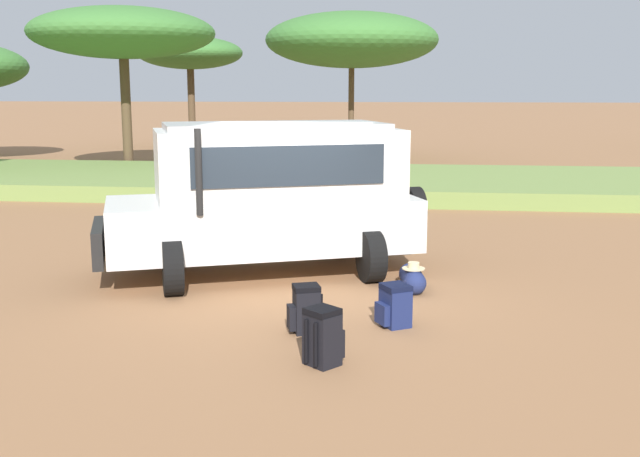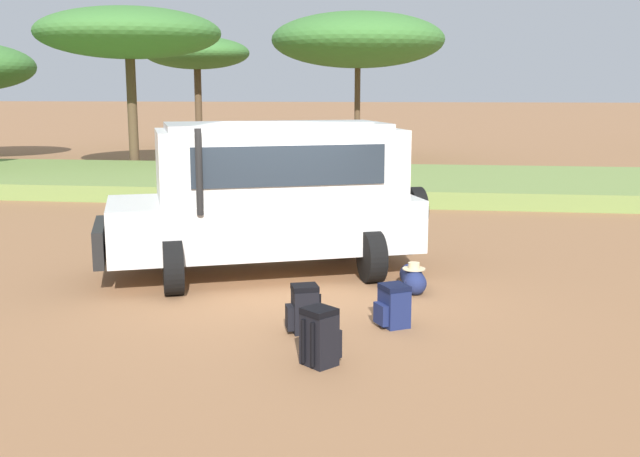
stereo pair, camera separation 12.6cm
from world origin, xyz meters
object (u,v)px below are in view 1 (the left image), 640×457
at_px(safari_vehicle, 270,195).
at_px(backpack_beside_front_wheel, 306,309).
at_px(acacia_tree_centre_back, 190,53).
at_px(acacia_tree_right_mid, 123,34).
at_px(acacia_tree_far_right, 352,40).
at_px(backpack_near_rear_wheel, 323,337).
at_px(duffel_bag_low_black_case, 412,278).
at_px(backpack_cluster_center, 395,306).

height_order(safari_vehicle, backpack_beside_front_wheel, safari_vehicle).
bearing_deg(acacia_tree_centre_back, acacia_tree_right_mid, -84.32).
bearing_deg(acacia_tree_right_mid, acacia_tree_far_right, 37.43).
bearing_deg(backpack_near_rear_wheel, acacia_tree_right_mid, 116.87).
xyz_separation_m(safari_vehicle, duffel_bag_low_black_case, (2.31, -0.77, -1.12)).
xyz_separation_m(acacia_tree_centre_back, acacia_tree_far_right, (8.83, -6.28, 0.20)).
bearing_deg(backpack_cluster_center, backpack_beside_front_wheel, -160.43).
distance_m(backpack_beside_front_wheel, backpack_cluster_center, 1.15).
height_order(safari_vehicle, backpack_cluster_center, safari_vehicle).
height_order(backpack_beside_front_wheel, acacia_tree_centre_back, acacia_tree_centre_back).
height_order(backpack_cluster_center, acacia_tree_far_right, acacia_tree_far_right).
height_order(backpack_beside_front_wheel, duffel_bag_low_black_case, backpack_beside_front_wheel).
distance_m(acacia_tree_centre_back, acacia_tree_far_right, 10.84).
distance_m(backpack_cluster_center, duffel_bag_low_black_case, 1.81).
xyz_separation_m(safari_vehicle, backpack_cluster_center, (2.09, -2.56, -1.03)).
height_order(safari_vehicle, acacia_tree_right_mid, acacia_tree_right_mid).
xyz_separation_m(backpack_beside_front_wheel, backpack_cluster_center, (1.09, 0.39, -0.03)).
bearing_deg(backpack_near_rear_wheel, backpack_beside_front_wheel, 107.91).
xyz_separation_m(duffel_bag_low_black_case, acacia_tree_right_mid, (-10.27, 15.12, 4.71)).
bearing_deg(duffel_bag_low_black_case, backpack_cluster_center, -97.12).
relative_size(backpack_cluster_center, backpack_near_rear_wheel, 0.85).
distance_m(backpack_near_rear_wheel, acacia_tree_right_mid, 21.10).
bearing_deg(acacia_tree_far_right, backpack_cluster_center, -83.92).
bearing_deg(backpack_beside_front_wheel, duffel_bag_low_black_case, 59.04).
height_order(backpack_beside_front_wheel, backpack_cluster_center, backpack_beside_front_wheel).
xyz_separation_m(safari_vehicle, backpack_beside_front_wheel, (1.00, -2.95, -1.00)).
relative_size(duffel_bag_low_black_case, acacia_tree_far_right, 0.12).
distance_m(backpack_near_rear_wheel, acacia_tree_centre_back, 32.55).
xyz_separation_m(acacia_tree_right_mid, acacia_tree_far_right, (7.62, 5.84, 0.07)).
xyz_separation_m(safari_vehicle, backpack_near_rear_wheel, (1.35, -4.02, -0.98)).
distance_m(backpack_beside_front_wheel, backpack_near_rear_wheel, 1.12).
distance_m(duffel_bag_low_black_case, acacia_tree_centre_back, 29.90).
relative_size(duffel_bag_low_black_case, acacia_tree_centre_back, 0.16).
bearing_deg(acacia_tree_centre_back, backpack_cluster_center, -68.81).
xyz_separation_m(backpack_near_rear_wheel, acacia_tree_far_right, (-1.68, 24.21, 4.64)).
bearing_deg(acacia_tree_far_right, duffel_bag_low_black_case, -82.80).
height_order(safari_vehicle, acacia_tree_far_right, acacia_tree_far_right).
height_order(duffel_bag_low_black_case, acacia_tree_right_mid, acacia_tree_right_mid).
height_order(backpack_beside_front_wheel, acacia_tree_right_mid, acacia_tree_right_mid).
bearing_deg(acacia_tree_right_mid, backpack_beside_front_wheel, -62.61).
bearing_deg(acacia_tree_right_mid, acacia_tree_centre_back, 95.68).
relative_size(safari_vehicle, acacia_tree_far_right, 0.74).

